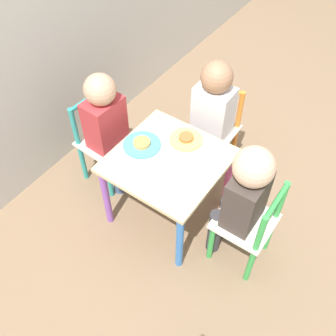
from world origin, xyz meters
name	(u,v)px	position (x,y,z in m)	size (l,w,h in m)	color
ground_plane	(168,212)	(0.00, 0.00, 0.00)	(6.00, 6.00, 0.00)	#7F664C
kids_table	(168,169)	(0.00, 0.00, 0.37)	(0.52, 0.52, 0.44)	beige
chair_orange	(213,131)	(0.46, 0.01, 0.26)	(0.26, 0.26, 0.53)	silver
chair_teal	(103,142)	(0.02, 0.46, 0.26)	(0.27, 0.27, 0.53)	silver
chair_green	(249,226)	(0.00, -0.46, 0.26)	(0.26, 0.26, 0.53)	silver
child_right	(211,112)	(0.40, 0.00, 0.45)	(0.22, 0.20, 0.75)	#4C608E
child_back	(108,124)	(0.02, 0.40, 0.44)	(0.21, 0.22, 0.73)	#4C608E
child_front	(243,195)	(0.00, -0.40, 0.46)	(0.20, 0.22, 0.74)	#38383D
plate_right	(186,139)	(0.16, 0.00, 0.45)	(0.16, 0.16, 0.03)	#EADB66
plate_back	(142,144)	(0.00, 0.16, 0.45)	(0.19, 0.19, 0.03)	#4C9EE0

